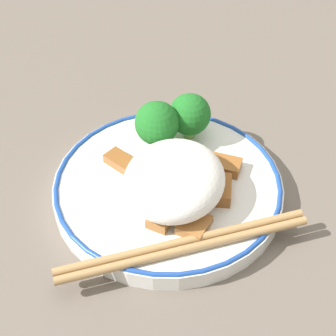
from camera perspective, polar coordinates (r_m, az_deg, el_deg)
The scene contains 12 objects.
ground_plane at distance 0.56m, azimuth 0.00°, elevation -2.78°, with size 3.00×3.00×0.00m, color #665B51.
plate at distance 0.55m, azimuth 0.00°, elevation -2.01°, with size 0.23×0.23×0.02m.
rice_mound at distance 0.52m, azimuth 0.66°, elevation -1.21°, with size 0.10×0.09×0.05m.
broccoli_back_left at distance 0.58m, azimuth 2.01°, elevation 5.47°, with size 0.04×0.04×0.05m.
broccoli_back_center at distance 0.57m, azimuth -1.13°, elevation 4.51°, with size 0.05×0.05×0.05m.
meat_near_front at distance 0.56m, azimuth 5.71°, elevation 0.27°, with size 0.02×0.03×0.01m.
meat_near_left at distance 0.53m, azimuth 5.33°, elevation -2.43°, with size 0.04×0.03×0.01m.
meat_near_right at distance 0.51m, azimuth -0.67°, elevation -5.15°, with size 0.03×0.02×0.01m.
meat_near_back at distance 0.56m, azimuth 1.03°, elevation -0.02°, with size 0.02×0.03×0.01m.
meat_on_rice_edge at distance 0.57m, azimuth -4.84°, elevation 0.71°, with size 0.03×0.04×0.01m.
meat_mid_left at distance 0.51m, azimuth 2.68°, elevation -5.81°, with size 0.03×0.03×0.01m.
chopsticks at distance 0.49m, azimuth 1.66°, elevation -7.88°, with size 0.14×0.20×0.01m.
Camera 1 is at (-0.37, -0.12, 0.41)m, focal length 60.00 mm.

